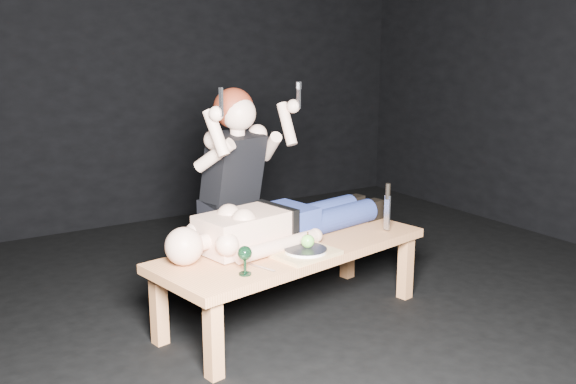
# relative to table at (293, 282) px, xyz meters

# --- Properties ---
(ground) EXTENTS (5.00, 5.00, 0.00)m
(ground) POSITION_rel_table_xyz_m (0.19, -0.02, -0.23)
(ground) COLOR black
(ground) RESTS_ON ground
(back_wall) EXTENTS (5.00, 0.00, 5.00)m
(back_wall) POSITION_rel_table_xyz_m (0.19, 2.48, 1.27)
(back_wall) COLOR black
(back_wall) RESTS_ON ground
(table) EXTENTS (1.72, 0.90, 0.45)m
(table) POSITION_rel_table_xyz_m (0.00, 0.00, 0.00)
(table) COLOR tan
(table) RESTS_ON ground
(lying_man) EXTENTS (1.65, 0.76, 0.26)m
(lying_man) POSITION_rel_table_xyz_m (0.02, 0.13, 0.35)
(lying_man) COLOR #D7A789
(lying_man) RESTS_ON table
(kneeling_woman) EXTENTS (0.88, 0.95, 1.35)m
(kneeling_woman) POSITION_rel_table_xyz_m (-0.15, 0.55, 0.45)
(kneeling_woman) COLOR black
(kneeling_woman) RESTS_ON ground
(serving_tray) EXTENTS (0.38, 0.30, 0.02)m
(serving_tray) POSITION_rel_table_xyz_m (-0.04, -0.19, 0.24)
(serving_tray) COLOR tan
(serving_tray) RESTS_ON table
(plate) EXTENTS (0.26, 0.26, 0.02)m
(plate) POSITION_rel_table_xyz_m (-0.04, -0.19, 0.25)
(plate) COLOR white
(plate) RESTS_ON serving_tray
(apple) EXTENTS (0.07, 0.07, 0.07)m
(apple) POSITION_rel_table_xyz_m (-0.02, -0.18, 0.30)
(apple) COLOR #57A533
(apple) RESTS_ON plate
(goblet) EXTENTS (0.08, 0.08, 0.15)m
(goblet) POSITION_rel_table_xyz_m (-0.45, -0.28, 0.30)
(goblet) COLOR black
(goblet) RESTS_ON table
(fork_flat) EXTENTS (0.07, 0.17, 0.01)m
(fork_flat) POSITION_rel_table_xyz_m (-0.34, -0.24, 0.23)
(fork_flat) COLOR #B2B2B7
(fork_flat) RESTS_ON table
(knife_flat) EXTENTS (0.02, 0.17, 0.01)m
(knife_flat) POSITION_rel_table_xyz_m (0.12, -0.16, 0.23)
(knife_flat) COLOR #B2B2B7
(knife_flat) RESTS_ON table
(spoon_flat) EXTENTS (0.16, 0.09, 0.01)m
(spoon_flat) POSITION_rel_table_xyz_m (-0.01, -0.09, 0.23)
(spoon_flat) COLOR #B2B2B7
(spoon_flat) RESTS_ON table
(carving_knife) EXTENTS (0.05, 0.05, 0.30)m
(carving_knife) POSITION_rel_table_xyz_m (0.63, -0.08, 0.37)
(carving_knife) COLOR #B2B2B7
(carving_knife) RESTS_ON table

